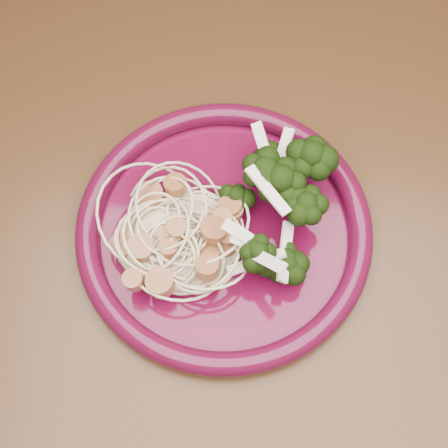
% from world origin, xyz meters
% --- Properties ---
extents(dining_table, '(1.20, 0.80, 0.75)m').
position_xyz_m(dining_table, '(0.00, 0.00, 0.65)').
color(dining_table, '#472814').
rests_on(dining_table, ground).
extents(dinner_plate, '(0.34, 0.34, 0.02)m').
position_xyz_m(dinner_plate, '(0.10, -0.02, 0.76)').
color(dinner_plate, '#4D0722').
rests_on(dinner_plate, dining_table).
extents(spaghetti_pile, '(0.14, 0.13, 0.03)m').
position_xyz_m(spaghetti_pile, '(0.06, -0.04, 0.77)').
color(spaghetti_pile, beige).
rests_on(spaghetti_pile, dinner_plate).
extents(scallop_cluster, '(0.15, 0.15, 0.04)m').
position_xyz_m(scallop_cluster, '(0.06, -0.04, 0.80)').
color(scallop_cluster, '#A2653D').
rests_on(scallop_cluster, spaghetti_pile).
extents(broccoli_pile, '(0.12, 0.16, 0.05)m').
position_xyz_m(broccoli_pile, '(0.15, -0.01, 0.78)').
color(broccoli_pile, black).
rests_on(broccoli_pile, dinner_plate).
extents(onion_garnish, '(0.08, 0.11, 0.05)m').
position_xyz_m(onion_garnish, '(0.15, -0.01, 0.81)').
color(onion_garnish, beige).
rests_on(onion_garnish, broccoli_pile).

